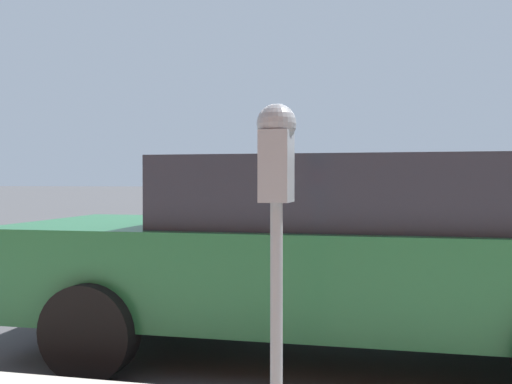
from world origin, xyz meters
The scene contains 3 objects.
ground_plane centered at (0.00, 0.00, 0.00)m, with size 220.00×220.00×0.00m, color #424244.
parking_meter centered at (-2.50, -0.15, 1.32)m, with size 0.21×0.19×1.50m.
car_green centered at (-0.85, -0.25, 0.79)m, with size 2.02×4.70×1.48m.
Camera 1 is at (-5.30, -0.70, 1.31)m, focal length 42.00 mm.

